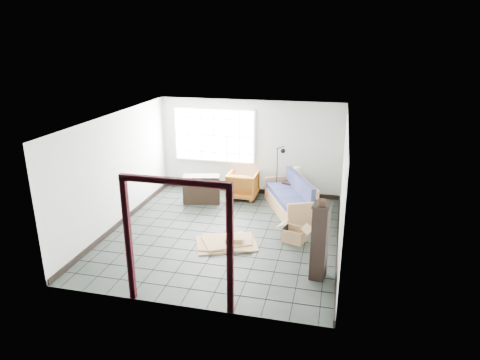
% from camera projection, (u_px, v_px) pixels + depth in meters
% --- Properties ---
extents(ground, '(5.50, 5.50, 0.00)m').
position_uv_depth(ground, '(224.00, 234.00, 9.56)').
color(ground, black).
rests_on(ground, ground).
extents(room_shell, '(5.02, 5.52, 2.61)m').
position_uv_depth(room_shell, '(223.00, 161.00, 9.04)').
color(room_shell, '#B3B8B0').
rests_on(room_shell, ground).
extents(window_panel, '(2.32, 0.08, 1.52)m').
position_uv_depth(window_panel, '(214.00, 135.00, 11.75)').
color(window_panel, silver).
rests_on(window_panel, ground).
extents(doorway_trim, '(1.80, 0.08, 2.20)m').
position_uv_depth(doorway_trim, '(177.00, 228.00, 6.62)').
color(doorway_trim, '#380C14').
rests_on(doorway_trim, ground).
extents(futon_sofa, '(1.54, 2.14, 0.89)m').
position_uv_depth(futon_sofa, '(292.00, 199.00, 10.70)').
color(futon_sofa, '#9E7E47').
rests_on(futon_sofa, ground).
extents(armchair, '(0.79, 0.74, 0.80)m').
position_uv_depth(armchair, '(243.00, 184.00, 11.58)').
color(armchair, '#9C5016').
rests_on(armchair, ground).
extents(side_table, '(0.64, 0.64, 0.54)m').
position_uv_depth(side_table, '(294.00, 185.00, 11.35)').
color(side_table, black).
rests_on(side_table, ground).
extents(table_lamp, '(0.27, 0.27, 0.40)m').
position_uv_depth(table_lamp, '(297.00, 171.00, 11.26)').
color(table_lamp, black).
rests_on(table_lamp, side_table).
extents(projector, '(0.32, 0.28, 0.10)m').
position_uv_depth(projector, '(295.00, 180.00, 11.31)').
color(projector, silver).
rests_on(projector, side_table).
extents(floor_lamp, '(0.40, 0.41, 1.53)m').
position_uv_depth(floor_lamp, '(280.00, 171.00, 11.23)').
color(floor_lamp, black).
rests_on(floor_lamp, ground).
extents(console_shelf, '(1.01, 0.58, 0.74)m').
position_uv_depth(console_shelf, '(202.00, 189.00, 11.25)').
color(console_shelf, black).
rests_on(console_shelf, ground).
extents(tall_shelf, '(0.35, 0.43, 1.44)m').
position_uv_depth(tall_shelf, '(320.00, 241.00, 7.63)').
color(tall_shelf, black).
rests_on(tall_shelf, ground).
extents(pot, '(0.19, 0.19, 0.11)m').
position_uv_depth(pot, '(322.00, 203.00, 7.32)').
color(pot, black).
rests_on(pot, tall_shelf).
extents(open_box, '(0.80, 0.54, 0.41)m').
position_uv_depth(open_box, '(294.00, 235.00, 9.18)').
color(open_box, olive).
rests_on(open_box, ground).
extents(cardboard_pile, '(1.49, 1.29, 0.18)m').
position_uv_depth(cardboard_pile, '(227.00, 242.00, 9.08)').
color(cardboard_pile, olive).
rests_on(cardboard_pile, ground).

